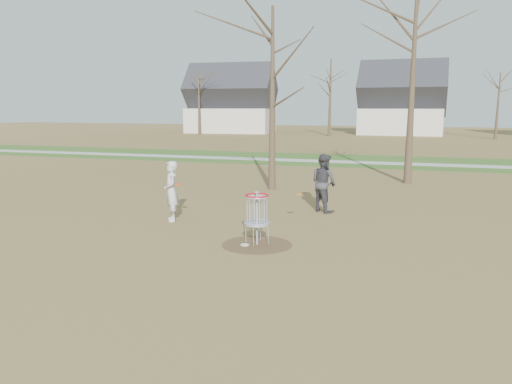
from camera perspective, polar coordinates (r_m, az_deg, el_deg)
ground at (r=12.82m, az=0.11°, el=-6.06°), size 160.00×160.00×0.00m
green_band at (r=33.16m, az=11.07°, el=3.54°), size 160.00×8.00×0.01m
footpath at (r=32.17m, az=10.86°, el=3.38°), size 160.00×1.50×0.01m
dirt_circle at (r=12.82m, az=0.11°, el=-6.03°), size 1.80×1.80×0.01m
player_standing at (r=15.50m, az=-9.64°, el=0.09°), size 0.75×0.81×1.85m
player_throwing at (r=16.82m, az=7.74°, el=1.05°), size 1.20×1.16×1.94m
disc_grounded at (r=12.75m, az=-1.28°, el=-6.05°), size 0.22×0.22×0.02m
discs_in_play at (r=14.87m, az=-1.79°, el=0.29°), size 3.79×0.90×0.29m
disc_golf_basket at (r=12.60m, az=0.11°, el=-2.05°), size 0.64×0.64×1.35m
bare_trees at (r=47.63m, az=15.55°, el=11.64°), size 52.62×44.98×9.00m
houses_row at (r=64.33m, az=18.35°, el=9.30°), size 56.51×10.01×7.26m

